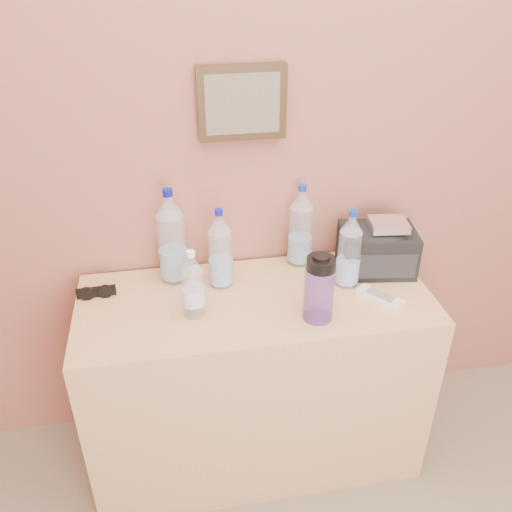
{
  "coord_description": "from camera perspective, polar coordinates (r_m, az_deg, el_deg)",
  "views": [
    {
      "loc": [
        -0.47,
        0.19,
        1.9
      ],
      "look_at": [
        -0.21,
        1.71,
        0.96
      ],
      "focal_mm": 38.0,
      "sensor_mm": 36.0,
      "label": 1
    }
  ],
  "objects": [
    {
      "name": "toiletry_bag",
      "position": [
        2.08,
        12.63,
        0.88
      ],
      "size": [
        0.3,
        0.23,
        0.19
      ],
      "primitive_type": null,
      "rotation": [
        0.0,
        0.0,
        -0.14
      ],
      "color": "black",
      "rests_on": "dresser"
    },
    {
      "name": "pet_large_a",
      "position": [
        1.96,
        -8.84,
        1.56
      ],
      "size": [
        0.1,
        0.1,
        0.36
      ],
      "rotation": [
        0.0,
        0.0,
        -0.34
      ],
      "color": "silver",
      "rests_on": "dresser"
    },
    {
      "name": "pet_large_c",
      "position": [
        2.05,
        4.7,
        2.81
      ],
      "size": [
        0.09,
        0.09,
        0.33
      ],
      "rotation": [
        0.0,
        0.0,
        0.36
      ],
      "color": "#A4BCD5",
      "rests_on": "dresser"
    },
    {
      "name": "nalgene_bottle",
      "position": [
        1.77,
        6.68,
        -3.36
      ],
      "size": [
        0.1,
        0.1,
        0.24
      ],
      "rotation": [
        0.0,
        0.0,
        -0.24
      ],
      "color": "#613AA2",
      "rests_on": "dresser"
    },
    {
      "name": "ac_remote",
      "position": [
        1.95,
        12.95,
        -4.3
      ],
      "size": [
        0.15,
        0.17,
        0.02
      ],
      "primitive_type": "cube",
      "rotation": [
        0.0,
        0.0,
        -0.91
      ],
      "color": "white",
      "rests_on": "dresser"
    },
    {
      "name": "pet_large_b",
      "position": [
        1.92,
        -3.78,
        0.38
      ],
      "size": [
        0.08,
        0.08,
        0.3
      ],
      "rotation": [
        0.0,
        0.0,
        -0.32
      ],
      "color": "white",
      "rests_on": "dresser"
    },
    {
      "name": "pet_large_d",
      "position": [
        1.95,
        9.78,
        0.36
      ],
      "size": [
        0.08,
        0.08,
        0.3
      ],
      "rotation": [
        0.0,
        0.0,
        -0.13
      ],
      "color": "silver",
      "rests_on": "dresser"
    },
    {
      "name": "sunglasses",
      "position": [
        2.0,
        -16.45,
        -3.64
      ],
      "size": [
        0.14,
        0.06,
        0.04
      ],
      "primitive_type": null,
      "rotation": [
        0.0,
        0.0,
        0.05
      ],
      "color": "black",
      "rests_on": "dresser"
    },
    {
      "name": "foil_packet",
      "position": [
        2.02,
        13.77,
        3.25
      ],
      "size": [
        0.15,
        0.13,
        0.03
      ],
      "primitive_type": "cube",
      "rotation": [
        0.0,
        0.0,
        -0.13
      ],
      "color": "silver",
      "rests_on": "toiletry_bag"
    },
    {
      "name": "pet_small",
      "position": [
        1.79,
        -6.64,
        -3.32
      ],
      "size": [
        0.07,
        0.07,
        0.25
      ],
      "rotation": [
        0.0,
        0.0,
        -0.36
      ],
      "color": "white",
      "rests_on": "dresser"
    },
    {
      "name": "dresser",
      "position": [
        2.16,
        -0.05,
        -12.9
      ],
      "size": [
        1.25,
        0.52,
        0.78
      ],
      "primitive_type": "cube",
      "color": "#9E7241",
      "rests_on": "ground"
    },
    {
      "name": "picture_frame",
      "position": [
        1.87,
        -1.47,
        15.8
      ],
      "size": [
        0.3,
        0.03,
        0.25
      ],
      "primitive_type": null,
      "color": "#382311",
      "rests_on": "room_shell"
    }
  ]
}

